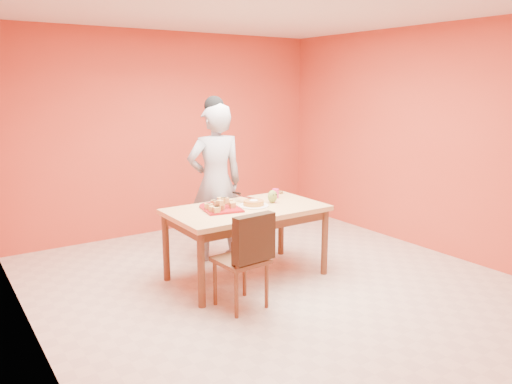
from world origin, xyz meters
TOP-DOWN VIEW (x-y plane):
  - floor at (0.00, 0.00)m, footprint 5.00×5.00m
  - ceiling at (0.00, 0.00)m, footprint 5.00×5.00m
  - wall_back at (0.00, 2.50)m, footprint 4.50×0.00m
  - wall_left at (-2.25, 0.00)m, footprint 0.00×5.00m
  - wall_right at (2.25, 0.00)m, footprint 0.00×5.00m
  - dining_table at (-0.13, 0.38)m, footprint 1.60×0.90m
  - dining_chair at (-0.57, -0.22)m, footprint 0.45×0.51m
  - pastry_pile at (-0.40, 0.42)m, footprint 0.33×0.33m
  - person at (-0.10, 1.08)m, footprint 0.72×0.53m
  - pastry_platter at (-0.40, 0.42)m, footprint 0.42×0.42m
  - red_dinner_plate at (-0.39, 0.61)m, footprint 0.33×0.33m
  - white_cake_plate at (-0.04, 0.38)m, footprint 0.38×0.38m
  - sponge_cake at (-0.04, 0.38)m, footprint 0.26×0.26m
  - cake_server at (-0.03, 0.56)m, footprint 0.10×0.24m
  - egg_ornament at (0.21, 0.40)m, footprint 0.12×0.10m
  - magenta_glass at (0.38, 0.57)m, footprint 0.07×0.07m
  - checker_tin at (0.55, 0.73)m, footprint 0.10×0.10m

SIDE VIEW (x-z plane):
  - floor at x=0.00m, z-range 0.00..0.00m
  - dining_chair at x=-0.57m, z-range 0.02..0.93m
  - dining_table at x=-0.13m, z-range 0.29..1.05m
  - white_cake_plate at x=-0.04m, z-range 0.76..0.77m
  - red_dinner_plate at x=-0.39m, z-range 0.76..0.78m
  - pastry_platter at x=-0.40m, z-range 0.76..0.78m
  - checker_tin at x=0.55m, z-range 0.76..0.79m
  - sponge_cake at x=-0.04m, z-range 0.77..0.82m
  - magenta_glass at x=0.38m, z-range 0.76..0.86m
  - cake_server at x=-0.03m, z-range 0.82..0.83m
  - egg_ornament at x=0.21m, z-range 0.76..0.90m
  - pastry_pile at x=-0.40m, z-range 0.78..0.89m
  - person at x=-0.10m, z-range 0.00..1.80m
  - wall_back at x=0.00m, z-range -0.90..3.60m
  - wall_left at x=-2.25m, z-range -1.15..3.85m
  - wall_right at x=2.25m, z-range -1.15..3.85m
  - ceiling at x=0.00m, z-range 2.70..2.70m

